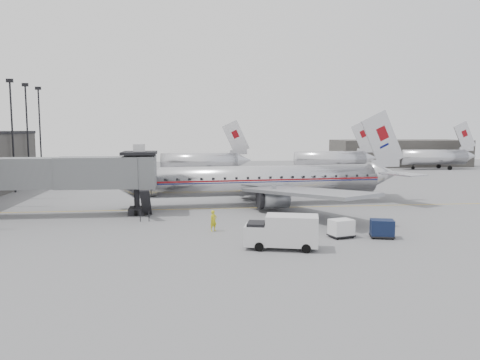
# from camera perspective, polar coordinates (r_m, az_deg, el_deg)

# --- Properties ---
(ground) EXTENTS (160.00, 160.00, 0.00)m
(ground) POSITION_cam_1_polar(r_m,az_deg,el_deg) (45.18, -1.04, -4.76)
(ground) COLOR slate
(ground) RESTS_ON ground
(hangar) EXTENTS (30.00, 12.00, 6.00)m
(hangar) POSITION_cam_1_polar(r_m,az_deg,el_deg) (115.31, 18.82, 3.15)
(hangar) COLOR #393634
(hangar) RESTS_ON ground
(apron_line) EXTENTS (60.00, 0.15, 0.01)m
(apron_line) POSITION_cam_1_polar(r_m,az_deg,el_deg) (51.39, 1.66, -3.41)
(apron_line) COLOR gold
(apron_line) RESTS_ON ground
(jet_bridge) EXTENTS (21.00, 6.20, 7.10)m
(jet_bridge) POSITION_cam_1_polar(r_m,az_deg,el_deg) (49.62, -21.01, 0.69)
(jet_bridge) COLOR #5D6062
(jet_bridge) RESTS_ON ground
(distant_aircraft_near) EXTENTS (16.39, 3.20, 10.26)m
(distant_aircraft_near) POSITION_cam_1_polar(r_m,az_deg,el_deg) (86.38, -4.87, 2.34)
(distant_aircraft_near) COLOR silver
(distant_aircraft_near) RESTS_ON ground
(distant_aircraft_mid) EXTENTS (16.39, 3.20, 10.26)m
(distant_aircraft_mid) POSITION_cam_1_polar(r_m,az_deg,el_deg) (94.69, 11.00, 2.60)
(distant_aircraft_mid) COLOR silver
(distant_aircraft_mid) RESTS_ON ground
(distant_aircraft_far) EXTENTS (16.39, 3.20, 10.26)m
(distant_aircraft_far) POSITION_cam_1_polar(r_m,az_deg,el_deg) (107.90, 22.62, 2.67)
(distant_aircraft_far) COLOR silver
(distant_aircraft_far) RESTS_ON ground
(airliner) EXTENTS (34.55, 31.90, 10.92)m
(airliner) POSITION_cam_1_polar(r_m,az_deg,el_deg) (53.52, 3.04, -0.06)
(airliner) COLOR silver
(airliner) RESTS_ON ground
(service_van) EXTENTS (5.59, 3.26, 2.47)m
(service_van) POSITION_cam_1_polar(r_m,az_deg,el_deg) (34.03, 5.19, -6.24)
(service_van) COLOR silver
(service_van) RESTS_ON ground
(baggage_cart_navy) EXTENTS (2.17, 1.85, 1.46)m
(baggage_cart_navy) POSITION_cam_1_polar(r_m,az_deg,el_deg) (39.01, 16.93, -5.65)
(baggage_cart_navy) COLOR #0D1734
(baggage_cart_navy) RESTS_ON ground
(baggage_cart_white) EXTENTS (2.16, 1.86, 1.45)m
(baggage_cart_white) POSITION_cam_1_polar(r_m,az_deg,el_deg) (38.38, 12.25, -5.72)
(baggage_cart_white) COLOR silver
(baggage_cart_white) RESTS_ON ground
(ramp_worker) EXTENTS (0.78, 0.70, 1.79)m
(ramp_worker) POSITION_cam_1_polar(r_m,az_deg,el_deg) (39.81, -3.26, -4.98)
(ramp_worker) COLOR gold
(ramp_worker) RESTS_ON ground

